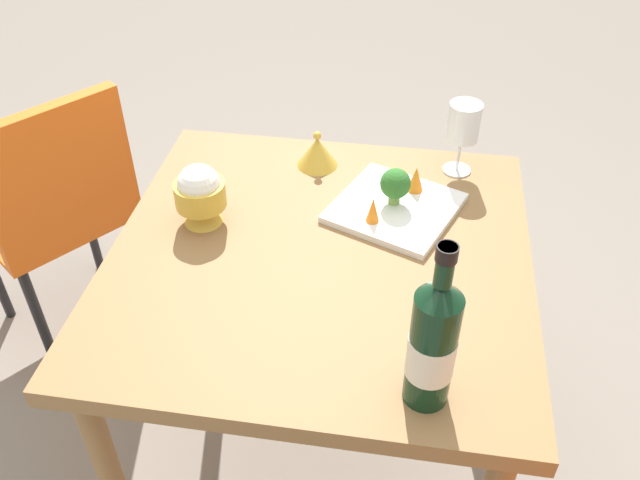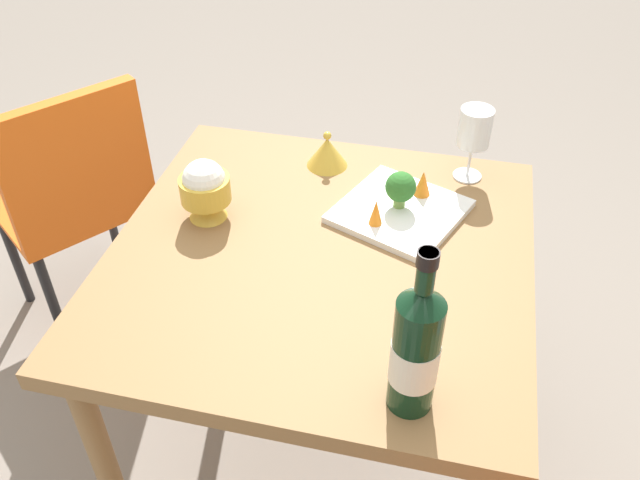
# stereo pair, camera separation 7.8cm
# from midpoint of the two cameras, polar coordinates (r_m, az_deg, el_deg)

# --- Properties ---
(ground_plane) EXTENTS (8.00, 8.00, 0.00)m
(ground_plane) POSITION_cam_midpoint_polar(r_m,az_deg,el_deg) (1.96, 1.19, -17.55)
(ground_plane) COLOR gray
(dining_table) EXTENTS (0.87, 0.87, 0.73)m
(dining_table) POSITION_cam_midpoint_polar(r_m,az_deg,el_deg) (1.46, 1.53, -3.63)
(dining_table) COLOR olive
(dining_table) RESTS_ON ground_plane
(chair_by_wall) EXTENTS (0.56, 0.56, 0.85)m
(chair_by_wall) POSITION_cam_midpoint_polar(r_m,az_deg,el_deg) (2.03, -18.98, 3.90)
(chair_by_wall) COLOR orange
(chair_by_wall) RESTS_ON ground_plane
(wine_bottle) EXTENTS (0.08, 0.08, 0.32)m
(wine_bottle) POSITION_cam_midpoint_polar(r_m,az_deg,el_deg) (1.05, 10.23, -9.16)
(wine_bottle) COLOR black
(wine_bottle) RESTS_ON dining_table
(wine_glass) EXTENTS (0.08, 0.08, 0.18)m
(wine_glass) POSITION_cam_midpoint_polar(r_m,az_deg,el_deg) (1.60, 14.36, 9.05)
(wine_glass) COLOR white
(wine_glass) RESTS_ON dining_table
(rice_bowl) EXTENTS (0.11, 0.11, 0.14)m
(rice_bowl) POSITION_cam_midpoint_polar(r_m,az_deg,el_deg) (1.46, -8.21, 4.29)
(rice_bowl) COLOR gold
(rice_bowl) RESTS_ON dining_table
(rice_bowl_lid) EXTENTS (0.10, 0.10, 0.09)m
(rice_bowl_lid) POSITION_cam_midpoint_polar(r_m,az_deg,el_deg) (1.64, 1.98, 7.45)
(rice_bowl_lid) COLOR gold
(rice_bowl_lid) RESTS_ON dining_table
(serving_plate) EXTENTS (0.33, 0.33, 0.02)m
(serving_plate) POSITION_cam_midpoint_polar(r_m,az_deg,el_deg) (1.51, 8.25, 2.40)
(serving_plate) COLOR white
(serving_plate) RESTS_ON dining_table
(broccoli_floret) EXTENTS (0.07, 0.07, 0.09)m
(broccoli_floret) POSITION_cam_midpoint_polar(r_m,az_deg,el_deg) (1.48, 8.35, 4.38)
(broccoli_floret) COLOR #729E4C
(broccoli_floret) RESTS_ON serving_plate
(carrot_garnish_left) EXTENTS (0.04, 0.04, 0.06)m
(carrot_garnish_left) POSITION_cam_midpoint_polar(r_m,az_deg,el_deg) (1.54, 10.14, 4.74)
(carrot_garnish_left) COLOR orange
(carrot_garnish_left) RESTS_ON serving_plate
(carrot_garnish_right) EXTENTS (0.03, 0.03, 0.06)m
(carrot_garnish_right) POSITION_cam_midpoint_polar(r_m,az_deg,el_deg) (1.43, 6.31, 2.33)
(carrot_garnish_right) COLOR orange
(carrot_garnish_right) RESTS_ON serving_plate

